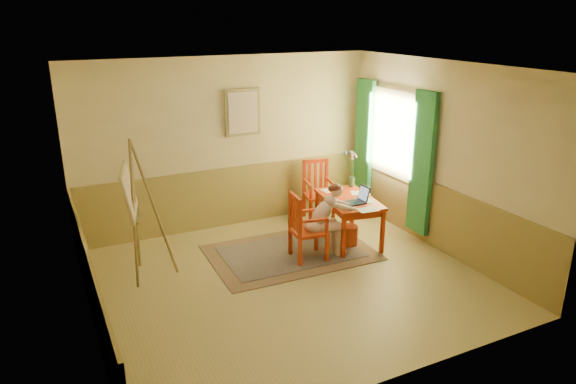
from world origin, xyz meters
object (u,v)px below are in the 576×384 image
table (349,203)px  chair_left (305,227)px  laptop (357,200)px  easel (132,197)px  chair_back (318,191)px  figure (327,217)px

table → chair_left: chair_left is taller
laptop → easel: size_ratio=0.21×
chair_left → chair_back: 1.64m
chair_left → chair_back: size_ratio=0.98×
table → figure: bearing=-151.9°
chair_left → figure: (0.33, -0.03, 0.11)m
chair_back → laptop: (-0.06, -1.28, 0.25)m
table → figure: size_ratio=1.17×
laptop → chair_back: bearing=87.2°
chair_back → figure: figure is taller
chair_back → table: bearing=-92.5°
chair_left → figure: 0.35m
chair_left → laptop: (0.89, 0.05, 0.27)m
table → laptop: size_ratio=3.21×
table → laptop: bearing=-94.1°
figure → laptop: bearing=7.9°
table → easel: (-3.18, 0.26, 0.51)m
chair_left → easel: bearing=166.7°
table → easel: bearing=175.3°
table → chair_left: bearing=-163.1°
chair_left → easel: size_ratio=0.52×
table → easel: 3.23m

